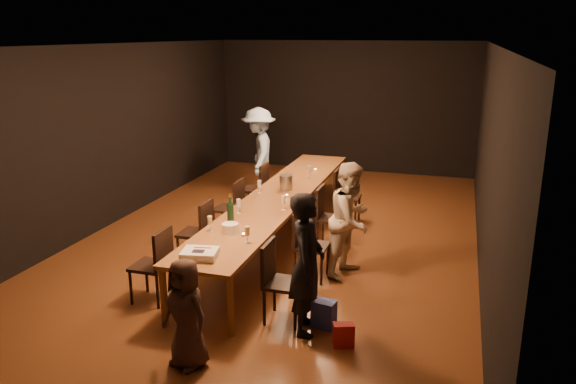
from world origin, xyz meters
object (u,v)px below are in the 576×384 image
(table, at_px, (279,198))
(woman_tan, at_px, (351,219))
(champagne_bottle, at_px, (230,207))
(chair_right_1, at_px, (312,245))
(chair_left_0, at_px, (151,265))
(chair_right_0, at_px, (284,283))
(plate_stack, at_px, (230,228))
(chair_left_1, at_px, (195,232))
(birthday_cake, at_px, (200,254))
(chair_left_2, at_px, (228,208))
(woman_birthday, at_px, (307,264))
(man_blue, at_px, (259,153))
(chair_right_3, at_px, (347,196))
(chair_right_2, at_px, (332,218))
(ice_bucket, at_px, (286,182))
(chair_left_3, at_px, (254,189))
(child, at_px, (186,313))

(table, distance_m, woman_tan, 1.59)
(woman_tan, xyz_separation_m, champagne_bottle, (-1.54, -0.46, 0.16))
(chair_right_1, distance_m, chair_left_0, 2.08)
(chair_right_0, bearing_deg, plate_stack, -124.24)
(chair_left_1, bearing_deg, birthday_cake, -151.36)
(chair_left_2, height_order, woman_birthday, woman_birthday)
(woman_birthday, bearing_deg, man_blue, 17.17)
(chair_right_0, xyz_separation_m, chair_right_3, (0.00, 3.60, 0.00))
(plate_stack, bearing_deg, chair_left_2, 113.96)
(chair_left_2, relative_size, birthday_cake, 2.10)
(woman_birthday, relative_size, champagne_bottle, 4.20)
(chair_right_2, height_order, ice_bucket, ice_bucket)
(chair_right_0, bearing_deg, champagne_bottle, -134.08)
(chair_right_3, relative_size, plate_stack, 4.41)
(chair_right_1, bearing_deg, ice_bucket, -151.69)
(table, bearing_deg, chair_left_3, 125.31)
(table, xyz_separation_m, chair_left_1, (-0.85, -1.20, -0.24))
(table, height_order, chair_left_0, chair_left_0)
(man_blue, relative_size, champagne_bottle, 4.72)
(chair_right_2, xyz_separation_m, ice_bucket, (-0.84, 0.36, 0.40))
(chair_left_0, relative_size, birthday_cake, 2.10)
(chair_left_0, bearing_deg, chair_right_0, -90.00)
(ice_bucket, bearing_deg, table, -91.12)
(woman_tan, distance_m, birthday_cake, 2.22)
(chair_right_2, distance_m, chair_left_3, 2.08)
(chair_left_1, bearing_deg, ice_bucket, -28.72)
(woman_tan, xyz_separation_m, plate_stack, (-1.37, -0.89, 0.03))
(chair_right_3, bearing_deg, chair_right_1, -0.00)
(man_blue, bearing_deg, chair_right_2, 21.29)
(man_blue, xyz_separation_m, child, (1.36, -5.80, -0.33))
(chair_right_3, distance_m, champagne_bottle, 2.81)
(child, bearing_deg, woman_tan, 88.85)
(table, distance_m, chair_left_1, 1.49)
(chair_right_3, relative_size, woman_tan, 0.60)
(chair_right_2, xyz_separation_m, child, (-0.64, -3.53, 0.09))
(child, relative_size, ice_bucket, 4.83)
(man_blue, bearing_deg, child, -6.89)
(man_blue, distance_m, champagne_bottle, 3.74)
(chair_right_1, xyz_separation_m, chair_left_2, (-1.70, 1.20, 0.00))
(chair_left_3, relative_size, champagne_bottle, 2.47)
(chair_left_0, relative_size, ice_bucket, 4.03)
(chair_left_1, xyz_separation_m, child, (1.06, -2.33, 0.09))
(woman_birthday, height_order, man_blue, man_blue)
(chair_left_1, bearing_deg, chair_right_1, -90.00)
(chair_left_2, relative_size, woman_tan, 0.60)
(table, bearing_deg, chair_right_3, 54.69)
(woman_birthday, height_order, birthday_cake, woman_birthday)
(chair_left_3, relative_size, woman_birthday, 0.59)
(chair_left_3, xyz_separation_m, woman_tan, (2.16, -2.10, 0.31))
(chair_right_0, height_order, ice_bucket, ice_bucket)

